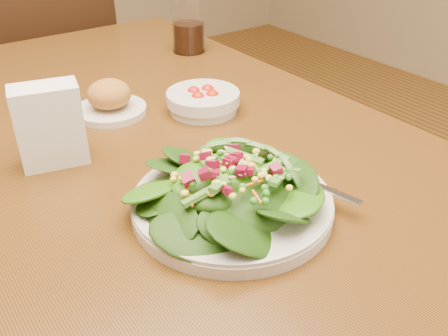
{
  "coord_description": "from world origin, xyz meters",
  "views": [
    {
      "loc": [
        -0.35,
        -0.78,
        1.18
      ],
      "look_at": [
        0.0,
        -0.29,
        0.81
      ],
      "focal_mm": 40.0,
      "sensor_mm": 36.0,
      "label": 1
    }
  ],
  "objects": [
    {
      "name": "chair_far",
      "position": [
        0.13,
        0.98,
        0.54
      ],
      "size": [
        0.49,
        0.49,
        1.02
      ],
      "rotation": [
        0.0,
        0.0,
        3.1
      ],
      "color": "black",
      "rests_on": "ground_plane"
    },
    {
      "name": "bread_plate",
      "position": [
        0.0,
        0.1,
        0.78
      ],
      "size": [
        0.14,
        0.14,
        0.07
      ],
      "color": "silver",
      "rests_on": "dining_table"
    },
    {
      "name": "tomato_bowl",
      "position": [
        0.16,
        0.0,
        0.77
      ],
      "size": [
        0.15,
        0.15,
        0.05
      ],
      "color": "silver",
      "rests_on": "dining_table"
    },
    {
      "name": "napkin_holder",
      "position": [
        -0.16,
        -0.02,
        0.82
      ],
      "size": [
        0.12,
        0.08,
        0.14
      ],
      "rotation": [
        0.0,
        0.0,
        -0.24
      ],
      "color": "white",
      "rests_on": "dining_table"
    },
    {
      "name": "salad_plate",
      "position": [
        0.01,
        -0.31,
        0.78
      ],
      "size": [
        0.29,
        0.29,
        0.08
      ],
      "rotation": [
        0.0,
        0.0,
        0.19
      ],
      "color": "silver",
      "rests_on": "dining_table"
    },
    {
      "name": "drinking_glass",
      "position": [
        0.34,
        0.34,
        0.82
      ],
      "size": [
        0.09,
        0.09,
        0.15
      ],
      "color": "silver",
      "rests_on": "dining_table"
    },
    {
      "name": "dining_table",
      "position": [
        0.0,
        0.0,
        0.65
      ],
      "size": [
        0.9,
        1.4,
        0.75
      ],
      "color": "brown",
      "rests_on": "ground_plane"
    }
  ]
}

